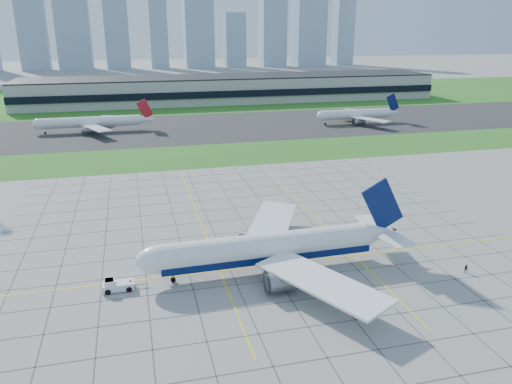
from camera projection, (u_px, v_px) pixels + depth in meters
ground at (267, 261)px, 100.32m from camera, size 1400.00×1400.00×0.00m
grass_median at (202, 156)px, 183.17m from camera, size 700.00×35.00×0.04m
asphalt_taxiway at (185, 128)px, 233.81m from camera, size 700.00×75.00×0.04m
grass_far at (166, 98)px, 335.09m from camera, size 700.00×145.00×0.04m
apron_markings at (256, 239)px, 110.62m from camera, size 120.00×130.00×0.03m
terminal at (232, 88)px, 318.82m from camera, size 260.00×43.00×15.80m
city_skyline at (137, 14)px, 558.57m from camera, size 523.00×32.40×160.00m
airliner at (269, 248)px, 95.24m from camera, size 53.28×53.98×16.77m
pushback_tug at (117, 285)px, 88.87m from camera, size 8.05×2.92×2.23m
crew_near at (131, 284)px, 89.38m from camera, size 0.56×0.72×1.75m
crew_far at (466, 269)px, 95.19m from camera, size 1.05×0.99×1.72m
distant_jet_1 at (92, 122)px, 223.90m from camera, size 49.98×42.66×14.08m
distant_jet_2 at (357, 114)px, 244.21m from camera, size 40.99×42.66×14.08m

